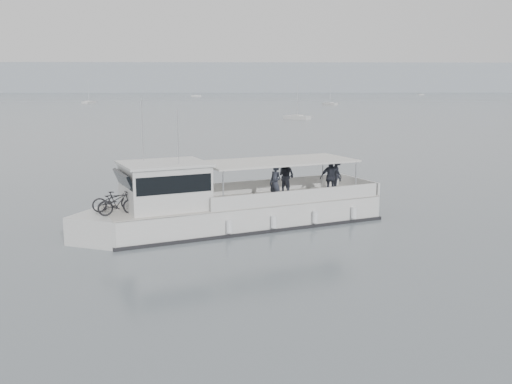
{
  "coord_description": "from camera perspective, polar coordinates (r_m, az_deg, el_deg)",
  "views": [
    {
      "loc": [
        -1.41,
        -27.22,
        6.48
      ],
      "look_at": [
        -0.7,
        -1.1,
        1.6
      ],
      "focal_mm": 40.0,
      "sensor_mm": 36.0,
      "label": 1
    }
  ],
  "objects": [
    {
      "name": "tour_boat",
      "position": [
        26.2,
        -3.63,
        -1.49
      ],
      "size": [
        14.18,
        8.53,
        6.16
      ],
      "rotation": [
        0.0,
        0.0,
        0.42
      ],
      "color": "silver",
      "rests_on": "ground"
    },
    {
      "name": "moored_fleet",
      "position": [
        231.56,
        -16.37,
        8.64
      ],
      "size": [
        367.31,
        332.22,
        11.31
      ],
      "color": "silver",
      "rests_on": "ground"
    },
    {
      "name": "ground",
      "position": [
        28.02,
        1.37,
        -2.8
      ],
      "size": [
        1400.0,
        1400.0,
        0.0
      ],
      "primitive_type": "plane",
      "color": "slate",
      "rests_on": "ground"
    },
    {
      "name": "headland",
      "position": [
        587.27,
        -1.44,
        11.31
      ],
      "size": [
        1400.0,
        90.0,
        28.0
      ],
      "primitive_type": "cube",
      "color": "#939EA8",
      "rests_on": "ground"
    }
  ]
}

